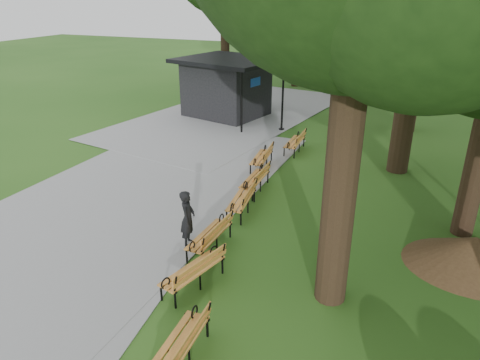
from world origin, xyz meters
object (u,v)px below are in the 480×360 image
at_px(person, 188,219).
at_px(bench_4, 241,199).
at_px(dirt_mound, 473,252).
at_px(bench_2, 193,271).
at_px(bench_6, 261,157).
at_px(kiosk, 226,87).
at_px(bench_1, 178,345).
at_px(bench_5, 255,179).
at_px(lamp_post, 283,83).
at_px(bench_7, 295,142).
at_px(bench_3, 209,235).

xyz_separation_m(person, bench_4, (0.62, 2.34, -0.37)).
xyz_separation_m(dirt_mound, bench_2, (-6.16, -3.34, 0.01)).
distance_m(bench_2, bench_6, 7.85).
height_order(kiosk, dirt_mound, kiosk).
bearing_deg(bench_1, dirt_mound, 134.33).
xyz_separation_m(kiosk, bench_1, (6.36, -16.79, -1.15)).
relative_size(bench_1, bench_5, 1.00).
bearing_deg(bench_2, bench_4, -159.61).
xyz_separation_m(lamp_post, bench_1, (2.63, -15.16, -1.92)).
bearing_deg(person, bench_6, -16.02).
bearing_deg(bench_7, kiosk, -131.26).
bearing_deg(bench_7, bench_3, -0.36).
bearing_deg(person, bench_2, -165.27).
bearing_deg(bench_5, dirt_mound, 70.48).
relative_size(kiosk, bench_7, 2.67).
distance_m(bench_4, bench_5, 1.69).
distance_m(bench_3, bench_5, 4.06).
bearing_deg(bench_3, lamp_post, -169.99).
distance_m(bench_3, bench_6, 6.22).
distance_m(kiosk, dirt_mound, 16.26).
height_order(bench_2, bench_4, same).
relative_size(lamp_post, bench_1, 1.73).
height_order(bench_1, bench_4, same).
relative_size(lamp_post, bench_3, 1.73).
bearing_deg(bench_4, bench_2, -0.78).
relative_size(bench_4, bench_7, 1.00).
xyz_separation_m(bench_1, bench_2, (-0.84, 2.20, 0.00)).
relative_size(dirt_mound, bench_6, 1.46).
bearing_deg(bench_4, bench_6, -176.08).
distance_m(kiosk, bench_7, 6.93).
height_order(dirt_mound, bench_1, bench_1).
distance_m(bench_6, bench_7, 2.44).
distance_m(lamp_post, bench_3, 11.62).
height_order(bench_5, bench_6, same).
relative_size(bench_3, bench_5, 1.00).
relative_size(bench_1, bench_3, 1.00).
bearing_deg(lamp_post, bench_3, -82.71).
bearing_deg(bench_1, bench_6, -171.16).
distance_m(dirt_mound, bench_2, 7.01).
xyz_separation_m(bench_1, bench_6, (-1.88, 9.98, 0.00)).
xyz_separation_m(bench_1, bench_3, (-1.18, 3.80, 0.00)).
distance_m(person, lamp_post, 11.47).
relative_size(lamp_post, dirt_mound, 1.19).
xyz_separation_m(kiosk, bench_2, (5.52, -14.59, -1.15)).
bearing_deg(bench_3, dirt_mound, 107.74).
bearing_deg(person, bench_5, -22.90).
distance_m(person, bench_4, 2.44).
relative_size(bench_1, bench_4, 1.00).
bearing_deg(dirt_mound, lamp_post, 129.56).
bearing_deg(bench_1, bench_5, -171.87).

